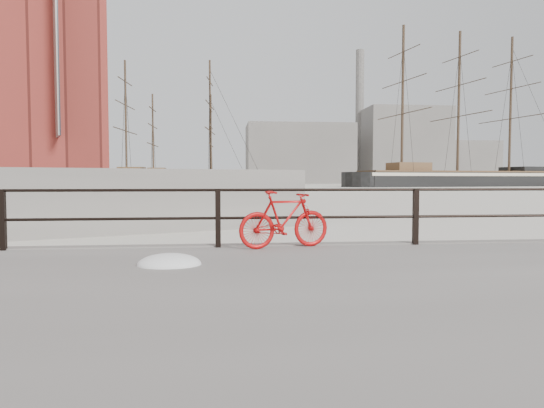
# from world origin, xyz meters

# --- Properties ---
(ground) EXTENTS (400.00, 400.00, 0.00)m
(ground) POSITION_xyz_m (0.00, 0.00, 0.00)
(ground) COLOR white
(ground) RESTS_ON ground
(guardrail) EXTENTS (28.00, 0.10, 1.00)m
(guardrail) POSITION_xyz_m (0.00, -0.15, 0.85)
(guardrail) COLOR black
(guardrail) RESTS_ON promenade
(bicycle) EXTENTS (1.62, 0.65, 0.97)m
(bicycle) POSITION_xyz_m (-2.38, -0.34, 0.84)
(bicycle) COLOR #B50C0C
(bicycle) RESTS_ON promenade
(barque_black) EXTENTS (57.27, 28.49, 31.37)m
(barque_black) POSITION_xyz_m (42.22, 82.12, 0.00)
(barque_black) COLOR black
(barque_black) RESTS_ON ground
(schooner_mid) EXTENTS (32.60, 16.33, 22.39)m
(schooner_mid) POSITION_xyz_m (-12.60, 75.58, 0.00)
(schooner_mid) COLOR silver
(schooner_mid) RESTS_ON ground
(schooner_left) EXTENTS (21.74, 10.57, 16.52)m
(schooner_left) POSITION_xyz_m (-10.19, 74.70, 0.00)
(schooner_left) COLOR white
(schooner_left) RESTS_ON ground
(industrial_west) EXTENTS (32.00, 18.00, 18.00)m
(industrial_west) POSITION_xyz_m (20.00, 140.00, 9.00)
(industrial_west) COLOR gray
(industrial_west) RESTS_ON ground
(industrial_mid) EXTENTS (26.00, 20.00, 24.00)m
(industrial_mid) POSITION_xyz_m (55.00, 145.00, 12.00)
(industrial_mid) COLOR gray
(industrial_mid) RESTS_ON ground
(industrial_east) EXTENTS (20.00, 16.00, 14.00)m
(industrial_east) POSITION_xyz_m (78.00, 150.00, 7.00)
(industrial_east) COLOR gray
(industrial_east) RESTS_ON ground
(smokestack) EXTENTS (2.80, 2.80, 44.00)m
(smokestack) POSITION_xyz_m (42.00, 150.00, 22.00)
(smokestack) COLOR gray
(smokestack) RESTS_ON ground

